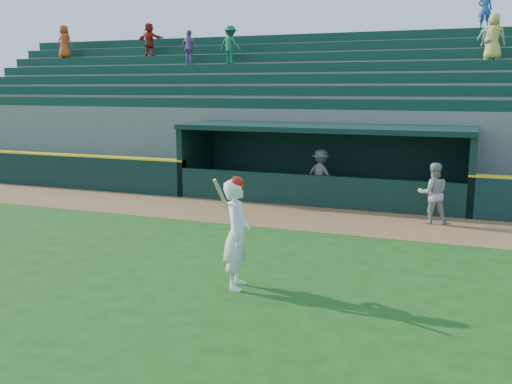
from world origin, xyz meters
TOP-DOWN VIEW (x-y plane):
  - ground at (0.00, 0.00)m, footprint 120.00×120.00m
  - warning_track at (0.00, 4.90)m, footprint 40.00×3.00m
  - field_wall_left at (-12.25, 6.55)m, footprint 15.50×0.30m
  - wall_stripe_left at (-12.25, 6.55)m, footprint 15.50×0.32m
  - dugout_player_front at (3.64, 5.51)m, footprint 0.95×0.83m
  - dugout_player_inside at (-0.08, 7.81)m, footprint 1.23×0.99m
  - dugout at (0.00, 8.00)m, footprint 9.40×2.80m
  - stands at (-0.01, 12.57)m, footprint 34.50×6.25m
  - batter_at_plate at (0.65, -1.08)m, footprint 0.64×0.89m

SIDE VIEW (x-z plane):
  - ground at x=0.00m, z-range 0.00..0.00m
  - warning_track at x=0.00m, z-range 0.00..0.01m
  - field_wall_left at x=-12.25m, z-range 0.00..1.20m
  - dugout_player_inside at x=-0.08m, z-range 0.00..1.67m
  - dugout_player_front at x=3.64m, z-range 0.00..1.67m
  - batter_at_plate at x=0.65m, z-range -0.01..2.09m
  - wall_stripe_left at x=-12.25m, z-range 1.20..1.26m
  - dugout at x=0.00m, z-range 0.13..2.59m
  - stands at x=-0.01m, z-range -1.32..6.10m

